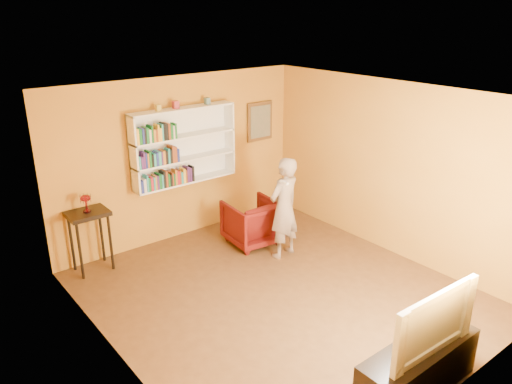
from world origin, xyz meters
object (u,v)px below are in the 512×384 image
console_table (89,222)px  person (284,208)px  bookshelf (182,145)px  ruby_lustre (86,200)px  television (425,318)px  armchair (252,222)px  tv_cabinet (418,369)px

console_table → person: person is taller
bookshelf → ruby_lustre: bearing=-174.7°
person → television: person is taller
ruby_lustre → armchair: ruby_lustre is taller
console_table → tv_cabinet: console_table is taller
bookshelf → television: 4.72m
bookshelf → console_table: size_ratio=1.93×
armchair → console_table: bearing=-12.1°
person → tv_cabinet: size_ratio=1.08×
person → console_table: bearing=-38.3°
bookshelf → person: size_ratio=1.12×
person → tv_cabinet: (-0.91, -3.08, -0.54)m
console_table → ruby_lustre: 0.35m
television → bookshelf: bearing=91.0°
bookshelf → tv_cabinet: bookshelf is taller
bookshelf → ruby_lustre: size_ratio=6.98×
ruby_lustre → person: size_ratio=0.16×
ruby_lustre → tv_cabinet: size_ratio=0.17×
bookshelf → console_table: bearing=-174.7°
person → ruby_lustre: bearing=-38.3°
console_table → television: bearing=-70.3°
console_table → armchair: 2.56m
person → tv_cabinet: person is taller
ruby_lustre → armchair: 2.64m
ruby_lustre → television: (1.61, -4.50, -0.25)m
bookshelf → television: bearing=-91.2°
television → armchair: bearing=80.2°
armchair → tv_cabinet: bearing=83.7°
console_table → tv_cabinet: bearing=-70.3°
armchair → tv_cabinet: 3.81m
tv_cabinet → person: bearing=73.6°
console_table → armchair: bearing=-17.9°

